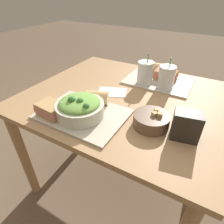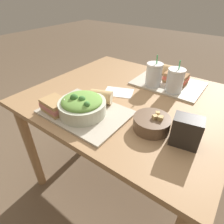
% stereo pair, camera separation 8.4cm
% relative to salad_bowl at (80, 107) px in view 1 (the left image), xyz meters
% --- Properties ---
extents(ground_plane, '(12.00, 12.00, 0.00)m').
position_rel_salad_bowl_xyz_m(ground_plane, '(0.09, 0.32, -0.83)').
color(ground_plane, brown).
extents(dining_table, '(1.14, 1.00, 0.77)m').
position_rel_salad_bowl_xyz_m(dining_table, '(0.09, 0.32, -0.17)').
color(dining_table, '#A37A51').
rests_on(dining_table, ground_plane).
extents(tray_near, '(0.43, 0.31, 0.01)m').
position_rel_salad_bowl_xyz_m(tray_near, '(-0.00, 0.02, -0.05)').
color(tray_near, '#BCB29E').
rests_on(tray_near, dining_table).
extents(tray_far, '(0.43, 0.31, 0.01)m').
position_rel_salad_bowl_xyz_m(tray_far, '(0.21, 0.59, -0.05)').
color(tray_far, '#BCB29E').
rests_on(tray_far, dining_table).
extents(salad_bowl, '(0.24, 0.24, 0.11)m').
position_rel_salad_bowl_xyz_m(salad_bowl, '(0.00, 0.00, 0.00)').
color(salad_bowl, beige).
rests_on(salad_bowl, tray_near).
extents(soup_bowl, '(0.17, 0.17, 0.08)m').
position_rel_salad_bowl_xyz_m(soup_bowl, '(0.33, 0.11, -0.03)').
color(soup_bowl, brown).
rests_on(soup_bowl, dining_table).
extents(sandwich_near, '(0.14, 0.11, 0.06)m').
position_rel_salad_bowl_xyz_m(sandwich_near, '(-0.13, -0.07, -0.02)').
color(sandwich_near, tan).
rests_on(sandwich_near, tray_near).
extents(baguette_near, '(0.13, 0.11, 0.07)m').
position_rel_salad_bowl_xyz_m(baguette_near, '(0.01, 0.14, -0.01)').
color(baguette_near, tan).
rests_on(baguette_near, tray_near).
extents(sandwich_far, '(0.15, 0.10, 0.06)m').
position_rel_salad_bowl_xyz_m(sandwich_far, '(0.24, 0.62, -0.02)').
color(sandwich_far, olive).
rests_on(sandwich_far, tray_far).
extents(baguette_far, '(0.10, 0.08, 0.07)m').
position_rel_salad_bowl_xyz_m(baguette_far, '(0.14, 0.71, -0.01)').
color(baguette_far, tan).
rests_on(baguette_far, tray_far).
extents(drink_cup_dark, '(0.10, 0.10, 0.20)m').
position_rel_salad_bowl_xyz_m(drink_cup_dark, '(0.14, 0.50, 0.02)').
color(drink_cup_dark, silver).
rests_on(drink_cup_dark, tray_far).
extents(drink_cup_red, '(0.10, 0.10, 0.19)m').
position_rel_salad_bowl_xyz_m(drink_cup_red, '(0.28, 0.50, 0.02)').
color(drink_cup_red, silver).
rests_on(drink_cup_red, tray_far).
extents(chip_bag, '(0.13, 0.10, 0.13)m').
position_rel_salad_bowl_xyz_m(chip_bag, '(0.48, 0.10, 0.00)').
color(chip_bag, '#28231E').
rests_on(chip_bag, dining_table).
extents(napkin_folded, '(0.21, 0.18, 0.00)m').
position_rel_salad_bowl_xyz_m(napkin_folded, '(0.01, 0.31, -0.06)').
color(napkin_folded, white).
rests_on(napkin_folded, dining_table).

